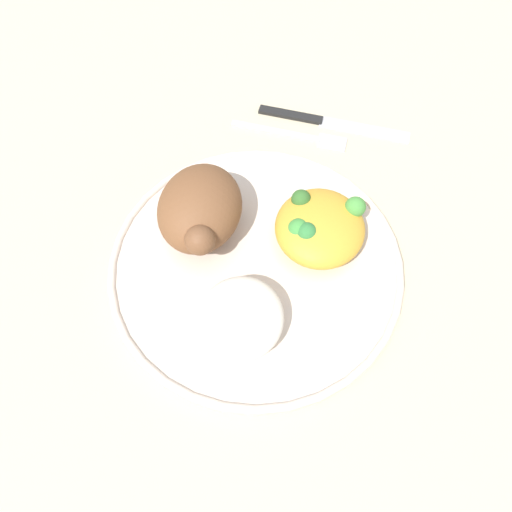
{
  "coord_description": "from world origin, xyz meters",
  "views": [
    {
      "loc": [
        0.23,
        0.05,
        0.44
      ],
      "look_at": [
        0.0,
        0.0,
        0.03
      ],
      "focal_mm": 33.97,
      "sensor_mm": 36.0,
      "label": 1
    }
  ],
  "objects_px": {
    "roasted_chicken": "(200,209)",
    "knife": "(319,120)",
    "fork": "(296,135)",
    "mac_cheese_with_broccoli": "(319,227)",
    "rice_pile": "(240,318)",
    "plate": "(256,264)"
  },
  "relations": [
    {
      "from": "roasted_chicken",
      "to": "knife",
      "type": "xyz_separation_m",
      "value": [
        -0.19,
        0.1,
        -0.04
      ]
    },
    {
      "from": "fork",
      "to": "knife",
      "type": "height_order",
      "value": "knife"
    },
    {
      "from": "mac_cheese_with_broccoli",
      "to": "knife",
      "type": "distance_m",
      "value": 0.18
    },
    {
      "from": "roasted_chicken",
      "to": "knife",
      "type": "bearing_deg",
      "value": 152.5
    },
    {
      "from": "fork",
      "to": "knife",
      "type": "xyz_separation_m",
      "value": [
        -0.03,
        0.02,
        0.0
      ]
    },
    {
      "from": "rice_pile",
      "to": "mac_cheese_with_broccoli",
      "type": "xyz_separation_m",
      "value": [
        -0.11,
        0.06,
        0.0
      ]
    },
    {
      "from": "roasted_chicken",
      "to": "rice_pile",
      "type": "height_order",
      "value": "roasted_chicken"
    },
    {
      "from": "mac_cheese_with_broccoli",
      "to": "roasted_chicken",
      "type": "bearing_deg",
      "value": -84.39
    },
    {
      "from": "rice_pile",
      "to": "knife",
      "type": "bearing_deg",
      "value": 172.68
    },
    {
      "from": "plate",
      "to": "roasted_chicken",
      "type": "bearing_deg",
      "value": -115.07
    },
    {
      "from": "plate",
      "to": "roasted_chicken",
      "type": "height_order",
      "value": "roasted_chicken"
    },
    {
      "from": "knife",
      "to": "plate",
      "type": "bearing_deg",
      "value": -9.44
    },
    {
      "from": "fork",
      "to": "knife",
      "type": "relative_size",
      "value": 0.75
    },
    {
      "from": "roasted_chicken",
      "to": "fork",
      "type": "bearing_deg",
      "value": 155.19
    },
    {
      "from": "mac_cheese_with_broccoli",
      "to": "fork",
      "type": "xyz_separation_m",
      "value": [
        -0.15,
        -0.04,
        -0.03
      ]
    },
    {
      "from": "rice_pile",
      "to": "fork",
      "type": "bearing_deg",
      "value": 177.26
    },
    {
      "from": "plate",
      "to": "fork",
      "type": "xyz_separation_m",
      "value": [
        -0.19,
        0.01,
        -0.01
      ]
    },
    {
      "from": "roasted_chicken",
      "to": "rice_pile",
      "type": "relative_size",
      "value": 1.31
    },
    {
      "from": "fork",
      "to": "mac_cheese_with_broccoli",
      "type": "bearing_deg",
      "value": 16.78
    },
    {
      "from": "plate",
      "to": "mac_cheese_with_broccoli",
      "type": "relative_size",
      "value": 3.13
    },
    {
      "from": "plate",
      "to": "roasted_chicken",
      "type": "distance_m",
      "value": 0.08
    },
    {
      "from": "mac_cheese_with_broccoli",
      "to": "rice_pile",
      "type": "bearing_deg",
      "value": -27.25
    }
  ]
}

